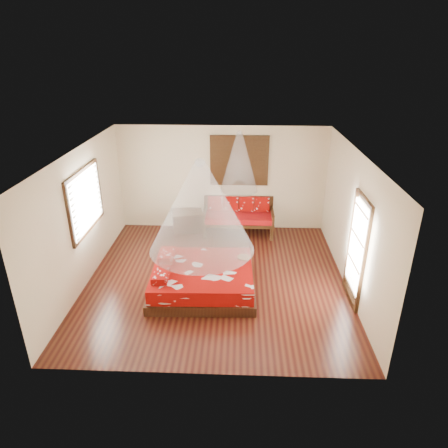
{
  "coord_description": "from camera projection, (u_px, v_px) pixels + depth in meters",
  "views": [
    {
      "loc": [
        0.48,
        -7.41,
        4.64
      ],
      "look_at": [
        0.15,
        0.36,
        1.15
      ],
      "focal_mm": 32.0,
      "sensor_mm": 36.0,
      "label": 1
    }
  ],
  "objects": [
    {
      "name": "daybed",
      "position": [
        238.0,
        215.0,
        10.61
      ],
      "size": [
        1.86,
        0.83,
        0.96
      ],
      "color": "black",
      "rests_on": "floor"
    },
    {
      "name": "window_left",
      "position": [
        86.0,
        201.0,
        8.26
      ],
      "size": [
        0.1,
        1.74,
        1.34
      ],
      "color": "black",
      "rests_on": "wall_left"
    },
    {
      "name": "bed",
      "position": [
        202.0,
        278.0,
        8.21
      ],
      "size": [
        2.16,
        1.97,
        0.64
      ],
      "rotation": [
        0.0,
        0.0,
        0.03
      ],
      "color": "black",
      "rests_on": "floor"
    },
    {
      "name": "mosquito_net_main",
      "position": [
        201.0,
        206.0,
        7.56
      ],
      "size": [
        2.07,
        2.07,
        1.8
      ],
      "primitive_type": "cone",
      "color": "white",
      "rests_on": "ceiling"
    },
    {
      "name": "room",
      "position": [
        216.0,
        220.0,
        8.1
      ],
      "size": [
        5.54,
        5.54,
        2.84
      ],
      "color": "black",
      "rests_on": "ground"
    },
    {
      "name": "mosquito_net_daybed",
      "position": [
        239.0,
        162.0,
        9.88
      ],
      "size": [
        0.96,
        0.96,
        1.5
      ],
      "primitive_type": "cone",
      "color": "white",
      "rests_on": "ceiling"
    },
    {
      "name": "glazed_door",
      "position": [
        356.0,
        251.0,
        7.58
      ],
      "size": [
        0.08,
        1.02,
        2.16
      ],
      "color": "black",
      "rests_on": "floor"
    },
    {
      "name": "storage_chest",
      "position": [
        187.0,
        221.0,
        10.82
      ],
      "size": [
        0.93,
        0.76,
        0.56
      ],
      "rotation": [
        0.0,
        0.0,
        0.23
      ],
      "color": "black",
      "rests_on": "floor"
    },
    {
      "name": "shutter_panel",
      "position": [
        239.0,
        161.0,
        10.35
      ],
      "size": [
        1.52,
        0.06,
        1.32
      ],
      "color": "black",
      "rests_on": "wall_back"
    },
    {
      "name": "wine_tray",
      "position": [
        244.0,
        255.0,
        8.48
      ],
      "size": [
        0.27,
        0.27,
        0.22
      ],
      "rotation": [
        0.0,
        0.0,
        -0.34
      ],
      "color": "brown",
      "rests_on": "bed"
    }
  ]
}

